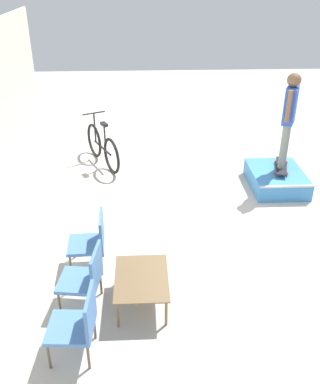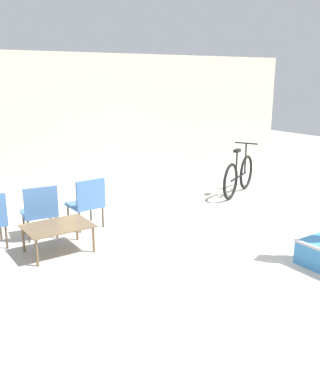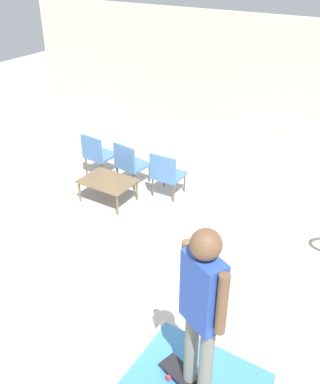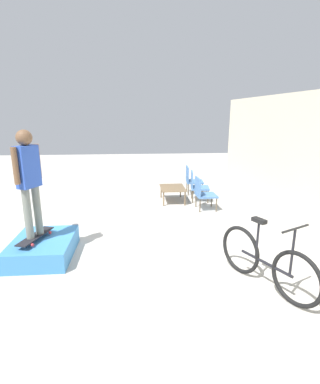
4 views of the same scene
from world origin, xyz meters
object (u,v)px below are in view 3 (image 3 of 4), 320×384
Objects in this scene: coffee_table at (108,182)px; patio_chair_center at (130,162)px; person_skater at (202,303)px; patio_chair_left at (97,153)px; patio_chair_right at (166,173)px.

coffee_table is 0.72m from patio_chair_center.
person_skater reaches higher than patio_chair_center.
patio_chair_center is (0.80, 0.00, 0.00)m from patio_chair_left.
patio_chair_left reaches higher than coffee_table.
person_skater is 4.49m from coffee_table.
patio_chair_left is at bearing -2.30° from patio_chair_right.
patio_chair_left is at bearing 138.81° from coffee_table.
person_skater is at bearing 122.82° from patio_chair_right.
patio_chair_center is (-0.01, 0.71, 0.10)m from coffee_table.
person_skater is 5.52m from patio_chair_left.
patio_chair_right is (1.62, -0.00, 0.00)m from patio_chair_left.
patio_chair_center is (-3.31, 3.53, -1.04)m from person_skater.
patio_chair_right is at bearing -172.24° from patio_chair_center.
person_skater is 2.08× the size of patio_chair_left.
coffee_table is 1.09× the size of patio_chair_center.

